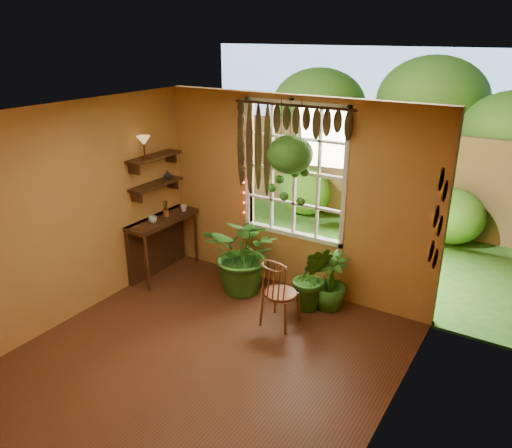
{
  "coord_description": "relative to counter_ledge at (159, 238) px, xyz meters",
  "views": [
    {
      "loc": [
        2.96,
        -3.48,
        3.46
      ],
      "look_at": [
        0.09,
        1.15,
        1.34
      ],
      "focal_mm": 35.0,
      "sensor_mm": 36.0,
      "label": 1
    }
  ],
  "objects": [
    {
      "name": "backyard",
      "position": [
        2.15,
        5.27,
        0.73
      ],
      "size": [
        14.0,
        10.0,
        12.0
      ],
      "color": "#265418",
      "rests_on": "ground"
    },
    {
      "name": "counter_ledge",
      "position": [
        0.0,
        0.0,
        0.0
      ],
      "size": [
        0.4,
        1.2,
        0.9
      ],
      "color": "#3E2111",
      "rests_on": "floor"
    },
    {
      "name": "brush_jar",
      "position": [
        0.11,
        0.08,
        0.47
      ],
      "size": [
        0.08,
        0.08,
        0.31
      ],
      "color": "brown",
      "rests_on": "counter_ledge"
    },
    {
      "name": "shelf_upper",
      "position": [
        0.03,
        0.0,
        1.25
      ],
      "size": [
        0.25,
        0.9,
        0.04
      ],
      "primitive_type": "cube",
      "color": "#3E2111",
      "rests_on": "wall_left"
    },
    {
      "name": "tiffany_lamp",
      "position": [
        0.05,
        -0.2,
        1.5
      ],
      "size": [
        0.19,
        0.19,
        0.31
      ],
      "color": "brown",
      "rests_on": "shelf_upper"
    },
    {
      "name": "shelf_vase",
      "position": [
        0.04,
        0.25,
        0.93
      ],
      "size": [
        0.16,
        0.16,
        0.13
      ],
      "primitive_type": "imported",
      "rotation": [
        0.0,
        0.0,
        -0.4
      ],
      "color": "#B2AD99",
      "rests_on": "shelf_lower"
    },
    {
      "name": "potted_plant_right",
      "position": [
        2.64,
        0.36,
        -0.15
      ],
      "size": [
        0.48,
        0.48,
        0.8
      ],
      "primitive_type": "imported",
      "rotation": [
        0.0,
        0.0,
        -0.07
      ],
      "color": "#1C5115",
      "rests_on": "floor"
    },
    {
      "name": "wall_plates",
      "position": [
        3.89,
        0.19,
        1.0
      ],
      "size": [
        0.04,
        0.32,
        1.1
      ],
      "primitive_type": null,
      "color": "#F0E3C4",
      "rests_on": "wall_right"
    },
    {
      "name": "valance_vine",
      "position": [
        1.82,
        0.56,
        1.73
      ],
      "size": [
        1.7,
        0.12,
        1.1
      ],
      "color": "#3E2111",
      "rests_on": "window"
    },
    {
      "name": "cup_a",
      "position": [
        0.13,
        -0.23,
        0.4
      ],
      "size": [
        0.15,
        0.15,
        0.1
      ],
      "primitive_type": "imported",
      "rotation": [
        0.0,
        0.0,
        -0.26
      ],
      "color": "silver",
      "rests_on": "counter_ledge"
    },
    {
      "name": "cup_b",
      "position": [
        0.19,
        0.39,
        0.39
      ],
      "size": [
        0.13,
        0.13,
        0.09
      ],
      "primitive_type": "imported",
      "rotation": [
        0.0,
        0.0,
        0.34
      ],
      "color": "beige",
      "rests_on": "counter_ledge"
    },
    {
      "name": "potted_plant_left",
      "position": [
        1.44,
        0.16,
        0.04
      ],
      "size": [
        1.2,
        1.08,
        1.18
      ],
      "primitive_type": "imported",
      "rotation": [
        0.0,
        0.0,
        0.17
      ],
      "color": "#1C5115",
      "rests_on": "floor"
    },
    {
      "name": "wall_back",
      "position": [
        1.91,
        0.65,
        0.8
      ],
      "size": [
        4.0,
        0.0,
        4.0
      ],
      "primitive_type": "plane",
      "rotation": [
        1.57,
        0.0,
        0.0
      ],
      "color": "#C48243",
      "rests_on": "floor"
    },
    {
      "name": "wall_right",
      "position": [
        3.91,
        -1.6,
        0.8
      ],
      "size": [
        0.0,
        4.5,
        4.5
      ],
      "primitive_type": "plane",
      "rotation": [
        1.57,
        0.0,
        -1.57
      ],
      "color": "#C48243",
      "rests_on": "floor"
    },
    {
      "name": "wall_left",
      "position": [
        -0.09,
        -1.6,
        0.8
      ],
      "size": [
        0.0,
        4.5,
        4.5
      ],
      "primitive_type": "plane",
      "rotation": [
        1.57,
        0.0,
        1.57
      ],
      "color": "#C48243",
      "rests_on": "floor"
    },
    {
      "name": "shelf_lower",
      "position": [
        0.03,
        0.0,
        0.85
      ],
      "size": [
        0.25,
        0.9,
        0.04
      ],
      "primitive_type": "cube",
      "color": "#3E2111",
      "rests_on": "wall_left"
    },
    {
      "name": "hanging_basket",
      "position": [
        1.98,
        0.41,
        1.37
      ],
      "size": [
        0.58,
        0.58,
        1.35
      ],
      "color": "black",
      "rests_on": "ceiling"
    },
    {
      "name": "ceiling",
      "position": [
        1.91,
        -1.6,
        2.15
      ],
      "size": [
        4.5,
        4.5,
        0.0
      ],
      "primitive_type": "plane",
      "rotation": [
        3.14,
        0.0,
        0.0
      ],
      "color": "white",
      "rests_on": "wall_back"
    },
    {
      "name": "potted_plant_mid",
      "position": [
        2.44,
        0.22,
        -0.09
      ],
      "size": [
        0.62,
        0.57,
        0.92
      ],
      "primitive_type": "imported",
      "rotation": [
        0.0,
        0.0,
        0.38
      ],
      "color": "#1C5115",
      "rests_on": "floor"
    },
    {
      "name": "string_lights",
      "position": [
        1.15,
        0.59,
        1.2
      ],
      "size": [
        0.03,
        0.03,
        1.54
      ],
      "primitive_type": null,
      "color": "#FF2633",
      "rests_on": "window"
    },
    {
      "name": "floor",
      "position": [
        1.91,
        -1.6,
        -0.55
      ],
      "size": [
        4.5,
        4.5,
        0.0
      ],
      "primitive_type": "plane",
      "color": "#572B19",
      "rests_on": "ground"
    },
    {
      "name": "windsor_chair",
      "position": [
        2.27,
        -0.34,
        -0.24
      ],
      "size": [
        0.41,
        0.44,
        1.08
      ],
      "rotation": [
        0.0,
        0.0,
        -0.02
      ],
      "color": "brown",
      "rests_on": "floor"
    },
    {
      "name": "window",
      "position": [
        1.91,
        0.68,
        1.15
      ],
      "size": [
        1.52,
        0.1,
        1.86
      ],
      "color": "white",
      "rests_on": "wall_back"
    }
  ]
}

